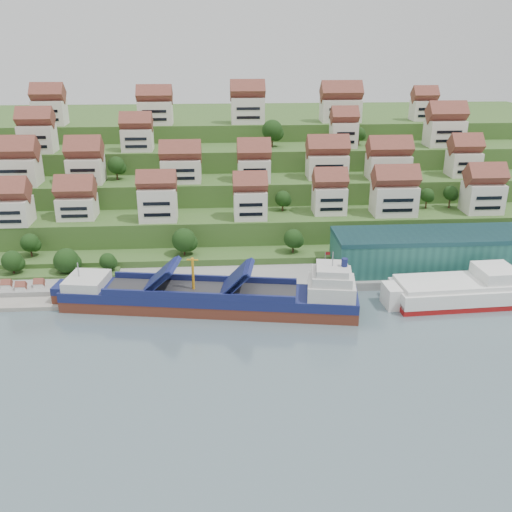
{
  "coord_description": "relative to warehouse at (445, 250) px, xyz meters",
  "views": [
    {
      "loc": [
        -8.31,
        -122.3,
        61.62
      ],
      "look_at": [
        0.74,
        14.0,
        8.0
      ],
      "focal_mm": 40.0,
      "sensor_mm": 36.0,
      "label": 1
    }
  ],
  "objects": [
    {
      "name": "pebble_beach",
      "position": [
        -110.0,
        -5.0,
        -6.7
      ],
      "size": [
        45.0,
        20.0,
        1.0
      ],
      "primitive_type": "cube",
      "color": "gray",
      "rests_on": "ground"
    },
    {
      "name": "hillside",
      "position": [
        -52.0,
        86.55,
        3.46
      ],
      "size": [
        260.0,
        128.0,
        31.0
      ],
      "color": "#2D4C1E",
      "rests_on": "ground"
    },
    {
      "name": "second_ship",
      "position": [
        -1.37,
        -16.79,
        -4.32
      ],
      "size": [
        33.52,
        13.93,
        9.55
      ],
      "rotation": [
        0.0,
        0.0,
        0.05
      ],
      "color": "maroon",
      "rests_on": "ground"
    },
    {
      "name": "beach_huts",
      "position": [
        -112.0,
        -6.25,
        -5.1
      ],
      "size": [
        14.4,
        3.7,
        2.2
      ],
      "color": "white",
      "rests_on": "pebble_beach"
    },
    {
      "name": "flagpole",
      "position": [
        -33.89,
        -7.0,
        -0.32
      ],
      "size": [
        1.28,
        0.16,
        8.0
      ],
      "color": "gray",
      "rests_on": "quay"
    },
    {
      "name": "hillside_trees",
      "position": [
        -64.95,
        26.18,
        8.87
      ],
      "size": [
        139.48,
        62.49,
        31.53
      ],
      "color": "#1B3B13",
      "rests_on": "ground"
    },
    {
      "name": "hillside_village",
      "position": [
        -51.4,
        43.09,
        16.91
      ],
      "size": [
        153.68,
        62.44,
        29.1
      ],
      "color": "silver",
      "rests_on": "ground"
    },
    {
      "name": "ground",
      "position": [
        -52.0,
        -17.0,
        -7.2
      ],
      "size": [
        300.0,
        300.0,
        0.0
      ],
      "primitive_type": "plane",
      "color": "slate",
      "rests_on": "ground"
    },
    {
      "name": "cargo_ship",
      "position": [
        -61.45,
        -16.87,
        -4.19
      ],
      "size": [
        70.75,
        21.85,
        15.4
      ],
      "rotation": [
        0.0,
        0.0,
        -0.16
      ],
      "color": "#5E2A1C",
      "rests_on": "ground"
    },
    {
      "name": "warehouse",
      "position": [
        0.0,
        0.0,
        0.0
      ],
      "size": [
        60.0,
        15.0,
        10.0
      ],
      "primitive_type": "cube",
      "color": "#215B52",
      "rests_on": "quay"
    },
    {
      "name": "quay",
      "position": [
        -32.0,
        -2.0,
        -6.1
      ],
      "size": [
        180.0,
        14.0,
        2.2
      ],
      "primitive_type": "cube",
      "color": "gray",
      "rests_on": "ground"
    }
  ]
}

